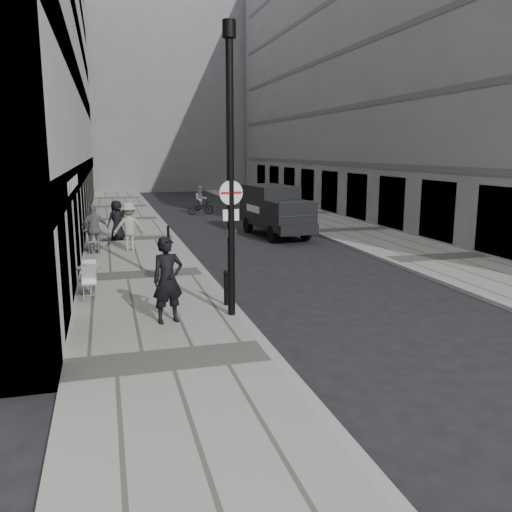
{
  "coord_description": "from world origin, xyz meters",
  "views": [
    {
      "loc": [
        -3.06,
        -7.29,
        4.08
      ],
      "look_at": [
        0.64,
        6.0,
        1.4
      ],
      "focal_mm": 38.0,
      "sensor_mm": 36.0,
      "label": 1
    }
  ],
  "objects_px": {
    "panel_van": "(274,208)",
    "cyclist": "(201,204)",
    "walking_man": "(168,280)",
    "lamppost": "(230,158)",
    "sign_post": "(231,228)"
  },
  "relations": [
    {
      "from": "panel_van",
      "to": "cyclist",
      "type": "xyz_separation_m",
      "value": [
        -1.93,
        9.82,
        -0.64
      ]
    },
    {
      "from": "walking_man",
      "to": "panel_van",
      "type": "distance_m",
      "value": 14.26
    },
    {
      "from": "lamppost",
      "to": "cyclist",
      "type": "height_order",
      "value": "lamppost"
    },
    {
      "from": "walking_man",
      "to": "lamppost",
      "type": "height_order",
      "value": "lamppost"
    },
    {
      "from": "walking_man",
      "to": "lamppost",
      "type": "bearing_deg",
      "value": -6.9
    },
    {
      "from": "sign_post",
      "to": "cyclist",
      "type": "relative_size",
      "value": 1.84
    },
    {
      "from": "sign_post",
      "to": "lamppost",
      "type": "xyz_separation_m",
      "value": [
        0.0,
        0.04,
        1.63
      ]
    },
    {
      "from": "walking_man",
      "to": "cyclist",
      "type": "xyz_separation_m",
      "value": [
        4.64,
        22.47,
        -0.42
      ]
    },
    {
      "from": "cyclist",
      "to": "sign_post",
      "type": "bearing_deg",
      "value": -105.75
    },
    {
      "from": "cyclist",
      "to": "walking_man",
      "type": "bearing_deg",
      "value": -109.56
    },
    {
      "from": "panel_van",
      "to": "walking_man",
      "type": "bearing_deg",
      "value": -122.93
    },
    {
      "from": "walking_man",
      "to": "panel_van",
      "type": "height_order",
      "value": "panel_van"
    },
    {
      "from": "lamppost",
      "to": "panel_van",
      "type": "xyz_separation_m",
      "value": [
        5.01,
        12.45,
        -2.56
      ]
    },
    {
      "from": "lamppost",
      "to": "panel_van",
      "type": "relative_size",
      "value": 1.29
    },
    {
      "from": "lamppost",
      "to": "panel_van",
      "type": "bearing_deg",
      "value": 68.08
    }
  ]
}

